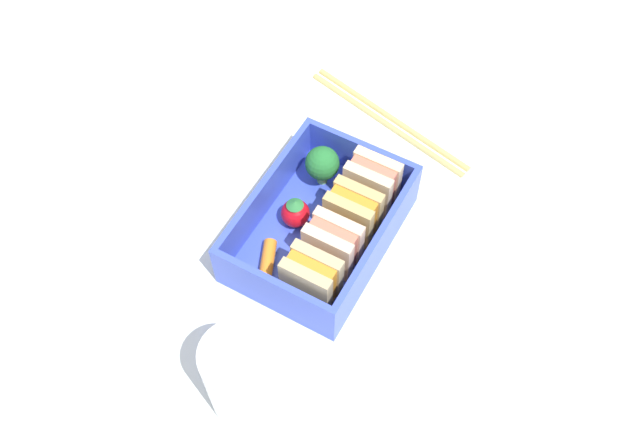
{
  "coord_description": "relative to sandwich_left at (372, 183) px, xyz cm",
  "views": [
    {
      "loc": [
        30.92,
        17.13,
        58.44
      ],
      "look_at": [
        0.0,
        0.0,
        2.7
      ],
      "focal_mm": 40.0,
      "sensor_mm": 36.0,
      "label": 1
    }
  ],
  "objects": [
    {
      "name": "sandwich_center_right",
      "position": [
        11.63,
        0.0,
        0.0
      ],
      "size": [
        3.09,
        4.76,
        5.2
      ],
      "color": "tan",
      "rests_on": "bento_tray"
    },
    {
      "name": "sandwich_center",
      "position": [
        7.75,
        0.0,
        0.0
      ],
      "size": [
        3.09,
        4.76,
        5.2
      ],
      "color": "beige",
      "rests_on": "bento_tray"
    },
    {
      "name": "strawberry_far_left",
      "position": [
        5.61,
        -5.02,
        -1.11
      ],
      "size": [
        2.74,
        2.74,
        3.34
      ],
      "color": "red",
      "rests_on": "bento_tray"
    },
    {
      "name": "sandwich_left",
      "position": [
        0.0,
        0.0,
        0.0
      ],
      "size": [
        3.09,
        4.76,
        5.2
      ],
      "color": "beige",
      "rests_on": "bento_tray"
    },
    {
      "name": "broccoli_floret",
      "position": [
        0.42,
        -5.12,
        0.14
      ],
      "size": [
        3.33,
        3.33,
        4.5
      ],
      "color": "#83C15A",
      "rests_on": "bento_tray"
    },
    {
      "name": "ground_plane",
      "position": [
        5.82,
        -2.38,
        -4.8
      ],
      "size": [
        120.0,
        120.0,
        2.0
      ],
      "primitive_type": "cube",
      "color": "silver"
    },
    {
      "name": "drinking_glass",
      "position": [
        22.49,
        -0.23,
        1.05
      ],
      "size": [
        5.66,
        5.66,
        9.7
      ],
      "primitive_type": "cylinder",
      "color": "white",
      "rests_on": "ground_plane"
    },
    {
      "name": "carrot_stick_far_left",
      "position": [
        11.06,
        -4.94,
        -1.99
      ],
      "size": [
        4.14,
        2.7,
        1.23
      ],
      "primitive_type": "cylinder",
      "rotation": [
        1.57,
        0.0,
        1.98
      ],
      "color": "orange",
      "rests_on": "bento_tray"
    },
    {
      "name": "sandwich_center_left",
      "position": [
        3.88,
        0.0,
        0.0
      ],
      "size": [
        3.09,
        4.76,
        5.2
      ],
      "color": "tan",
      "rests_on": "bento_tray"
    },
    {
      "name": "chopstick_pair",
      "position": [
        -10.65,
        -3.13,
        -3.45
      ],
      "size": [
        6.44,
        20.34,
        0.7
      ],
      "color": "tan",
      "rests_on": "ground_plane"
    },
    {
      "name": "bento_tray",
      "position": [
        5.82,
        -2.38,
        -3.2
      ],
      "size": [
        17.31,
        12.38,
        1.2
      ],
      "primitive_type": "cube",
      "color": "blue",
      "rests_on": "ground_plane"
    },
    {
      "name": "bento_rim",
      "position": [
        5.82,
        -2.38,
        -0.44
      ],
      "size": [
        17.31,
        12.38,
        4.31
      ],
      "color": "blue",
      "rests_on": "bento_tray"
    }
  ]
}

